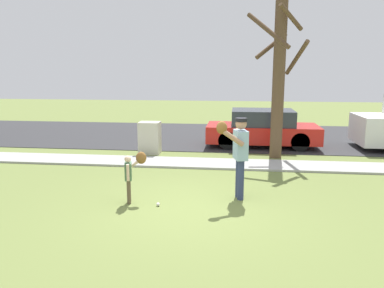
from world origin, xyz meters
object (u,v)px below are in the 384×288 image
object	(u,v)px
person_adult	(239,149)
parked_hatchback_red	(262,129)
person_child	(132,171)
utility_cabinet	(150,138)
street_tree_near	(279,76)
baseball	(158,204)

from	to	relation	value
person_adult	parked_hatchback_red	distance (m)	5.94
parked_hatchback_red	person_child	bearing A→B (deg)	-115.77
utility_cabinet	person_child	bearing A→B (deg)	-81.18
parked_hatchback_red	utility_cabinet	bearing A→B (deg)	-156.08
utility_cabinet	parked_hatchback_red	size ratio (longest dim) A/B	0.27
person_child	street_tree_near	bearing A→B (deg)	39.38
street_tree_near	utility_cabinet	bearing A→B (deg)	178.98
person_adult	utility_cabinet	distance (m)	5.13
person_adult	baseball	size ratio (longest dim) A/B	23.78
person_adult	utility_cabinet	xyz separation A→B (m)	(-2.93, 4.17, -0.56)
parked_hatchback_red	street_tree_near	bearing A→B (deg)	-79.41
person_adult	person_child	bearing A→B (deg)	-1.37
person_adult	utility_cabinet	size ratio (longest dim) A/B	1.65
baseball	parked_hatchback_red	bearing A→B (deg)	69.09
street_tree_near	person_adult	bearing A→B (deg)	-106.27
person_adult	person_child	distance (m)	2.29
person_child	utility_cabinet	bearing A→B (deg)	84.63
person_adult	parked_hatchback_red	world-z (taller)	person_adult
person_adult	baseball	distance (m)	2.05
street_tree_near	person_child	bearing A→B (deg)	-126.44
person_adult	street_tree_near	distance (m)	4.52
person_child	parked_hatchback_red	world-z (taller)	parked_hatchback_red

